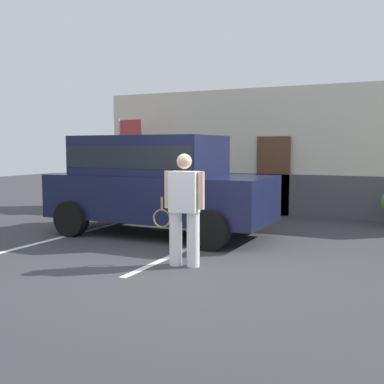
# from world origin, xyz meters

# --- Properties ---
(ground_plane) EXTENTS (40.00, 40.00, 0.00)m
(ground_plane) POSITION_xyz_m (0.00, 0.00, 0.00)
(ground_plane) COLOR #38383A
(parking_stripe_0) EXTENTS (0.12, 4.40, 0.01)m
(parking_stripe_0) POSITION_xyz_m (-3.31, 1.50, 0.00)
(parking_stripe_0) COLOR silver
(parking_stripe_0) RESTS_ON ground_plane
(parking_stripe_1) EXTENTS (0.12, 4.40, 0.01)m
(parking_stripe_1) POSITION_xyz_m (-0.53, 1.50, 0.00)
(parking_stripe_1) COLOR silver
(parking_stripe_1) RESTS_ON ground_plane
(house_frontage) EXTENTS (10.96, 0.40, 3.40)m
(house_frontage) POSITION_xyz_m (-0.00, 6.42, 1.60)
(house_frontage) COLOR beige
(house_frontage) RESTS_ON ground_plane
(parked_suv) EXTENTS (4.61, 2.17, 2.05)m
(parked_suv) POSITION_xyz_m (-1.77, 2.42, 1.15)
(parked_suv) COLOR #141938
(parked_suv) RESTS_ON ground_plane
(tennis_player_man) EXTENTS (0.90, 0.32, 1.72)m
(tennis_player_man) POSITION_xyz_m (-0.05, 0.29, 0.89)
(tennis_player_man) COLOR white
(tennis_player_man) RESTS_ON ground_plane
(flag_pole) EXTENTS (0.80, 0.10, 2.64)m
(flag_pole) POSITION_xyz_m (-4.47, 5.37, 1.85)
(flag_pole) COLOR silver
(flag_pole) RESTS_ON ground_plane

